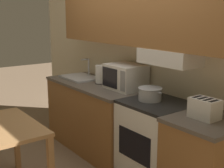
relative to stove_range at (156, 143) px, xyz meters
The scene contains 10 objects.
ground_plane 0.73m from the stove_range, 147.12° to the left, with size 16.00×16.00×0.00m, color #7F664C.
wall_back 1.17m from the stove_range, 152.08° to the left, with size 5.25×0.38×2.55m.
lower_counter_main 1.13m from the stove_range, behind, with size 1.57×0.68×0.91m.
lower_counter_right_stub 0.65m from the stove_range, ahead, with size 0.60×0.68×0.91m.
stove_range is the anchor object (origin of this frame).
cooking_pot 0.54m from the stove_range, behind, with size 0.33×0.26×0.14m.
microwave 0.90m from the stove_range, behind, with size 0.46×0.37×0.30m.
toaster 0.82m from the stove_range, ahead, with size 0.26×0.18×0.18m.
sink_basin 1.60m from the stove_range, behind, with size 0.57×0.40×0.27m.
paper_towel_roll 1.23m from the stove_range, behind, with size 0.14×0.14×0.24m.
Camera 1 is at (2.69, -2.55, 1.81)m, focal length 50.00 mm.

